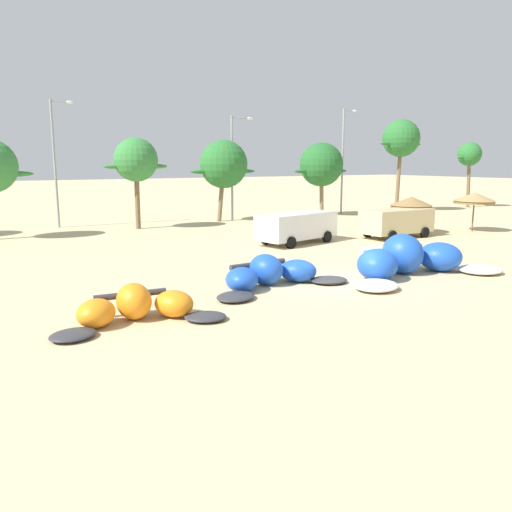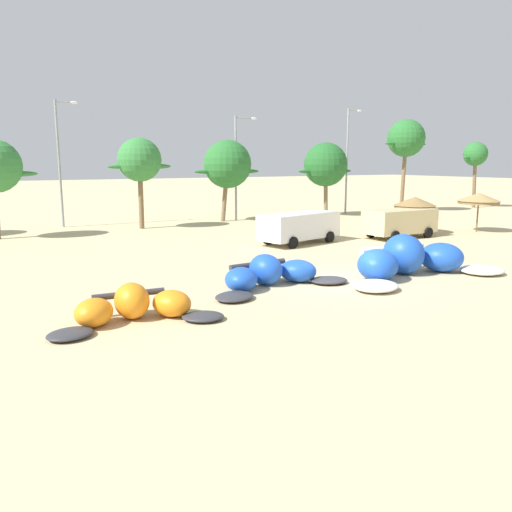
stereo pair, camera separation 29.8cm
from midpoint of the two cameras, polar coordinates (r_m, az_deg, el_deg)
ground_plane at (r=21.48m, az=10.00°, el=-2.76°), size 260.00×260.00×0.00m
kite_far_left at (r=16.24m, az=-12.94°, el=-5.59°), size 5.50×2.72×1.14m
kite_left at (r=20.19m, az=2.04°, el=-2.07°), size 6.37×3.15×1.24m
kite_left_of_center at (r=23.01m, az=17.21°, el=-0.48°), size 8.44×3.87×1.76m
beach_umbrella_near_van at (r=36.73m, az=17.53°, el=5.71°), size 2.86×2.86×2.51m
beach_umbrella_middle at (r=39.13m, az=23.80°, el=5.91°), size 2.88×2.88×2.73m
parked_van at (r=34.27m, az=15.88°, el=3.76°), size 4.97×2.45×1.84m
parked_car_second at (r=30.75m, az=4.98°, el=3.40°), size 5.64×3.20×1.84m
palm_left_of_gap at (r=38.40m, az=-12.63°, el=10.34°), size 4.73×3.15×6.57m
palm_center_left at (r=42.53m, az=-3.00°, el=10.15°), size 5.89×3.93×6.63m
palm_center_right at (r=46.98m, az=7.95°, el=10.03°), size 5.87×3.91×6.57m
palm_right_of_gap at (r=52.39m, az=16.55°, el=12.40°), size 5.37×3.58×8.88m
palm_right at (r=59.63m, az=23.40°, el=10.27°), size 3.74×2.50×6.92m
lamppost_west_center at (r=40.98m, az=-20.76°, el=10.25°), size 1.69×0.24×9.30m
lamppost_east_center at (r=42.90m, az=-1.84°, el=10.43°), size 2.08×0.24×8.53m
lamppost_east at (r=49.23m, az=10.40°, el=10.88°), size 1.63×0.24×9.66m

